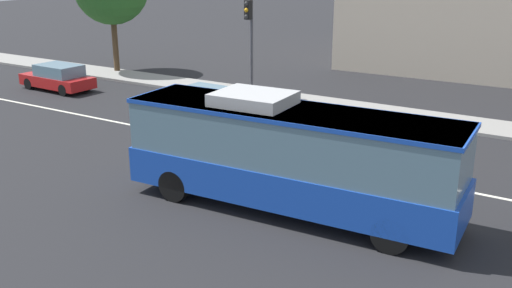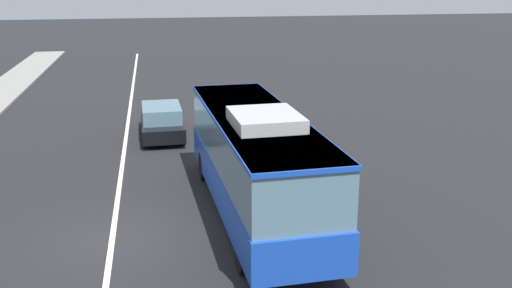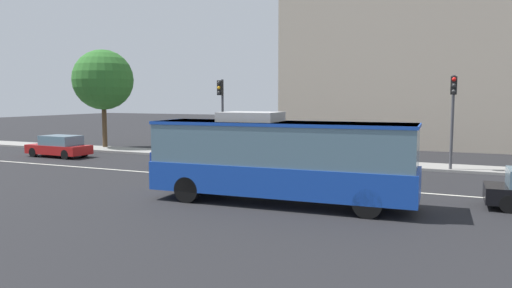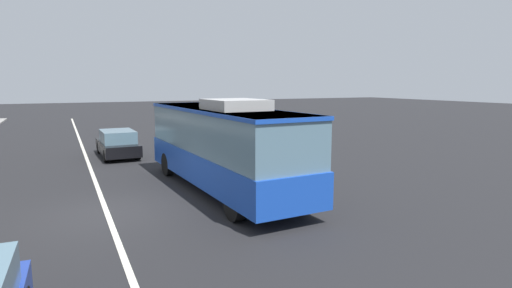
% 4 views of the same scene
% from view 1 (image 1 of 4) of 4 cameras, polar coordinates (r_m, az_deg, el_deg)
% --- Properties ---
extents(ground_plane, '(160.00, 160.00, 0.00)m').
position_cam_1_polar(ground_plane, '(21.36, 6.36, -1.84)').
color(ground_plane, black).
extents(sidewalk_kerb, '(80.00, 2.58, 0.14)m').
position_cam_1_polar(sidewalk_kerb, '(28.30, 13.24, 2.93)').
color(sidewalk_kerb, gray).
rests_on(sidewalk_kerb, ground_plane).
extents(lane_centre_line, '(76.00, 0.16, 0.01)m').
position_cam_1_polar(lane_centre_line, '(21.36, 6.36, -1.83)').
color(lane_centre_line, silver).
rests_on(lane_centre_line, ground_plane).
extents(transit_bus, '(10.11, 2.99, 3.46)m').
position_cam_1_polar(transit_bus, '(16.77, 3.27, -0.85)').
color(transit_bus, '#1947B7').
rests_on(transit_bus, ground_plane).
extents(sedan_red, '(4.56, 1.96, 1.46)m').
position_cam_1_polar(sedan_red, '(34.51, -18.98, 6.24)').
color(sedan_red, '#B21919').
rests_on(sedan_red, ground_plane).
extents(sedan_blue, '(4.56, 1.95, 1.46)m').
position_cam_1_polar(sedan_blue, '(26.96, -4.90, 4.04)').
color(sedan_blue, '#1E3899').
rests_on(sedan_blue, ground_plane).
extents(traffic_light_mid_block, '(0.34, 0.62, 5.20)m').
position_cam_1_polar(traffic_light_mid_block, '(30.00, -0.62, 11.06)').
color(traffic_light_mid_block, '#47474C').
rests_on(traffic_light_mid_block, ground_plane).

